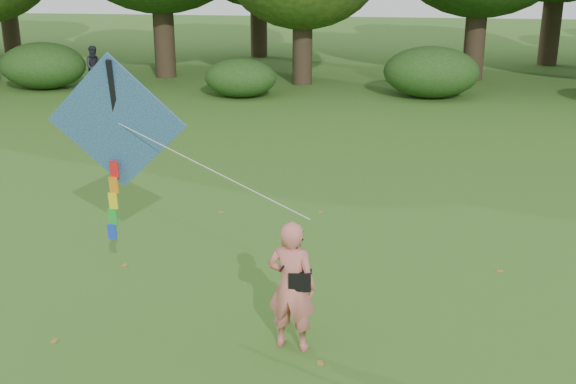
# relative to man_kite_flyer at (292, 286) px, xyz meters

# --- Properties ---
(ground) EXTENTS (100.00, 100.00, 0.00)m
(ground) POSITION_rel_man_kite_flyer_xyz_m (0.02, 0.31, -0.94)
(ground) COLOR #265114
(ground) RESTS_ON ground
(man_kite_flyer) EXTENTS (0.76, 0.58, 1.88)m
(man_kite_flyer) POSITION_rel_man_kite_flyer_xyz_m (0.00, 0.00, 0.00)
(man_kite_flyer) COLOR #DA7066
(man_kite_flyer) RESTS_ON ground
(bystander_left) EXTENTS (1.00, 0.92, 1.65)m
(bystander_left) POSITION_rel_man_kite_flyer_xyz_m (-10.00, 18.45, -0.11)
(bystander_left) COLOR #22242E
(bystander_left) RESTS_ON ground
(crossbody_bag) EXTENTS (0.43, 0.20, 0.73)m
(crossbody_bag) POSITION_rel_man_kite_flyer_xyz_m (0.12, -0.03, 0.12)
(crossbody_bag) COLOR black
(crossbody_bag) RESTS_ON ground
(flying_kite) EXTENTS (4.10, 1.61, 2.97)m
(flying_kite) POSITION_rel_man_kite_flyer_xyz_m (-2.77, 1.24, 1.86)
(flying_kite) COLOR #2756AA
(flying_kite) RESTS_ON ground
(shrub_band) EXTENTS (39.15, 3.22, 1.88)m
(shrub_band) POSITION_rel_man_kite_flyer_xyz_m (-0.70, 17.91, -0.08)
(shrub_band) COLOR #264919
(shrub_band) RESTS_ON ground
(fallen_leaves) EXTENTS (11.41, 8.04, 0.01)m
(fallen_leaves) POSITION_rel_man_kite_flyer_xyz_m (-0.16, 1.70, -0.93)
(fallen_leaves) COLOR olive
(fallen_leaves) RESTS_ON ground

